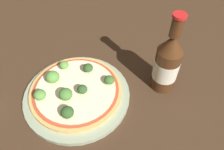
{
  "coord_description": "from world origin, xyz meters",
  "views": [
    {
      "loc": [
        0.33,
        -0.04,
        0.46
      ],
      "look_at": [
        0.01,
        0.09,
        0.06
      ],
      "focal_mm": 35.0,
      "sensor_mm": 36.0,
      "label": 1
    }
  ],
  "objects": [
    {
      "name": "pizza",
      "position": [
        -0.01,
        0.0,
        0.02
      ],
      "size": [
        0.23,
        0.23,
        0.01
      ],
      "color": "tan",
      "rests_on": "plate"
    },
    {
      "name": "plate",
      "position": [
        -0.01,
        -0.0,
        0.01
      ],
      "size": [
        0.27,
        0.27,
        0.01
      ],
      "color": "#93A384",
      "rests_on": "ground_plane"
    },
    {
      "name": "broccoli_floret_4",
      "position": [
        0.01,
        -0.03,
        0.04
      ],
      "size": [
        0.03,
        0.03,
        0.03
      ],
      "color": "#6B8E51",
      "rests_on": "pizza"
    },
    {
      "name": "beer_bottle",
      "position": [
        0.04,
        0.22,
        0.08
      ],
      "size": [
        0.06,
        0.06,
        0.22
      ],
      "color": "#472814",
      "rests_on": "ground_plane"
    },
    {
      "name": "broccoli_floret_1",
      "position": [
        0.0,
        0.09,
        0.04
      ],
      "size": [
        0.03,
        0.03,
        0.02
      ],
      "color": "#6B8E51",
      "rests_on": "pizza"
    },
    {
      "name": "ground_plane",
      "position": [
        0.0,
        0.0,
        0.0
      ],
      "size": [
        3.0,
        3.0,
        0.0
      ],
      "primitive_type": "plane",
      "color": "#3D2819"
    },
    {
      "name": "broccoli_floret_2",
      "position": [
        0.01,
        0.01,
        0.04
      ],
      "size": [
        0.02,
        0.02,
        0.03
      ],
      "color": "#6B8E51",
      "rests_on": "pizza"
    },
    {
      "name": "broccoli_floret_0",
      "position": [
        -0.06,
        0.05,
        0.04
      ],
      "size": [
        0.03,
        0.03,
        0.02
      ],
      "color": "#6B8E51",
      "rests_on": "pizza"
    },
    {
      "name": "broccoli_floret_6",
      "position": [
        -0.06,
        -0.05,
        0.04
      ],
      "size": [
        0.03,
        0.03,
        0.03
      ],
      "color": "#6B8E51",
      "rests_on": "pizza"
    },
    {
      "name": "broccoli_floret_7",
      "position": [
        -0.01,
        -0.08,
        0.04
      ],
      "size": [
        0.03,
        0.03,
        0.03
      ],
      "color": "#6B8E51",
      "rests_on": "pizza"
    },
    {
      "name": "broccoli_floret_5",
      "position": [
        0.06,
        -0.04,
        0.04
      ],
      "size": [
        0.03,
        0.03,
        0.03
      ],
      "color": "#6B8E51",
      "rests_on": "pizza"
    },
    {
      "name": "broccoli_floret_3",
      "position": [
        -0.09,
        -0.01,
        0.04
      ],
      "size": [
        0.02,
        0.02,
        0.02
      ],
      "color": "#6B8E51",
      "rests_on": "pizza"
    }
  ]
}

